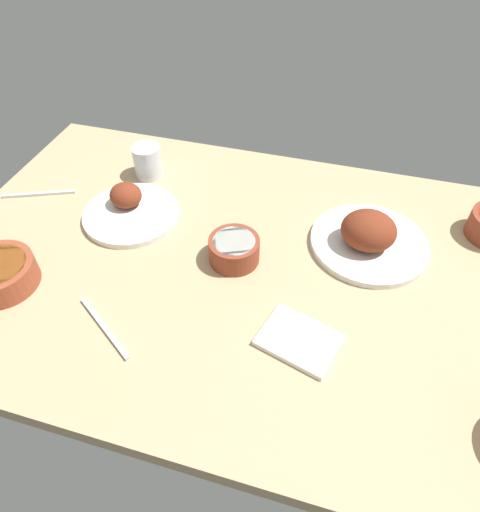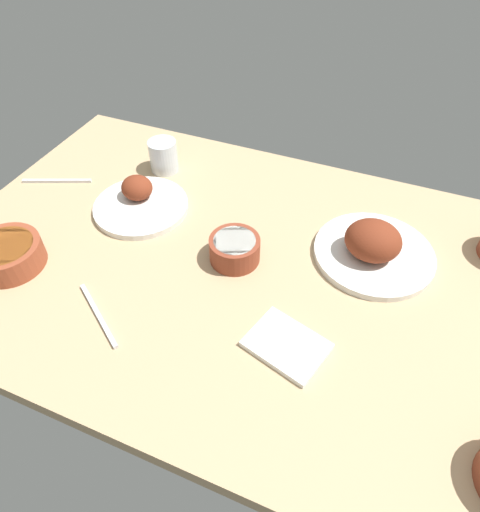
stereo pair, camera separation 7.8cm
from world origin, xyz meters
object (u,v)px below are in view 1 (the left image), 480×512
at_px(water_tumbler, 148,161).
at_px(spoon_loose, 104,328).
at_px(plate_near_viewer, 130,209).
at_px(plate_far_side, 369,237).
at_px(folded_napkin, 299,340).
at_px(fork_loose, 39,194).
at_px(bowl_cream, 234,249).

xyz_separation_m(water_tumbler, spoon_loose, (-0.13, 0.51, -0.04)).
xyz_separation_m(plate_near_viewer, spoon_loose, (-0.10, 0.34, -0.01)).
bearing_deg(plate_far_side, spoon_loose, 38.16).
distance_m(water_tumbler, spoon_loose, 0.52).
xyz_separation_m(plate_far_side, folded_napkin, (0.10, 0.30, -0.03)).
bearing_deg(folded_napkin, plate_near_viewer, -28.39).
distance_m(fork_loose, spoon_loose, 0.50).
height_order(bowl_cream, folded_napkin, bowl_cream).
relative_size(fork_loose, spoon_loose, 1.02).
distance_m(plate_far_side, spoon_loose, 0.61).
height_order(plate_near_viewer, fork_loose, plate_near_viewer).
relative_size(folded_napkin, spoon_loose, 0.79).
bearing_deg(bowl_cream, water_tumbler, -38.06).
bearing_deg(spoon_loose, bowl_cream, 86.95).
relative_size(water_tumbler, folded_napkin, 0.61).
xyz_separation_m(water_tumbler, folded_napkin, (-0.50, 0.43, -0.04)).
distance_m(plate_near_viewer, plate_far_side, 0.59).
height_order(bowl_cream, fork_loose, bowl_cream).
relative_size(plate_near_viewer, bowl_cream, 2.09).
xyz_separation_m(plate_far_side, spoon_loose, (0.48, 0.38, -0.03)).
distance_m(plate_near_viewer, bowl_cream, 0.31).
height_order(water_tumbler, folded_napkin, water_tumbler).
bearing_deg(water_tumbler, plate_near_viewer, 97.82).
height_order(plate_near_viewer, folded_napkin, plate_near_viewer).
relative_size(plate_far_side, bowl_cream, 2.38).
distance_m(bowl_cream, folded_napkin, 0.26).
bearing_deg(fork_loose, folded_napkin, -41.89).
bearing_deg(spoon_loose, plate_near_viewer, 141.19).
relative_size(plate_near_viewer, fork_loose, 1.27).
height_order(water_tumbler, spoon_loose, water_tumbler).
height_order(plate_far_side, fork_loose, plate_far_side).
xyz_separation_m(plate_near_viewer, fork_loose, (0.27, -0.00, -0.01)).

